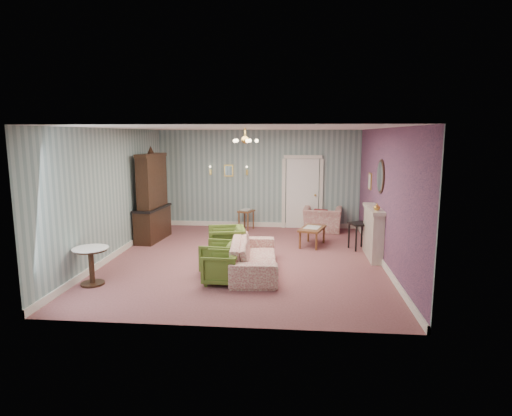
# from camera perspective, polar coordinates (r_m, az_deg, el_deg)

# --- Properties ---
(floor) EXTENTS (7.00, 7.00, 0.00)m
(floor) POSITION_cam_1_polar(r_m,az_deg,el_deg) (9.81, -1.38, -6.72)
(floor) COLOR #8C5152
(floor) RESTS_ON ground
(ceiling) EXTENTS (7.00, 7.00, 0.00)m
(ceiling) POSITION_cam_1_polar(r_m,az_deg,el_deg) (9.42, -1.46, 10.47)
(ceiling) COLOR white
(ceiling) RESTS_ON ground
(wall_back) EXTENTS (6.00, 0.00, 6.00)m
(wall_back) POSITION_cam_1_polar(r_m,az_deg,el_deg) (12.97, 0.37, 3.82)
(wall_back) COLOR slate
(wall_back) RESTS_ON ground
(wall_front) EXTENTS (6.00, 0.00, 6.00)m
(wall_front) POSITION_cam_1_polar(r_m,az_deg,el_deg) (6.10, -5.22, -2.83)
(wall_front) COLOR slate
(wall_front) RESTS_ON ground
(wall_left) EXTENTS (0.00, 7.00, 7.00)m
(wall_left) POSITION_cam_1_polar(r_m,az_deg,el_deg) (10.29, -18.26, 1.82)
(wall_left) COLOR slate
(wall_left) RESTS_ON ground
(wall_right) EXTENTS (0.00, 7.00, 7.00)m
(wall_right) POSITION_cam_1_polar(r_m,az_deg,el_deg) (9.64, 16.60, 1.40)
(wall_right) COLOR slate
(wall_right) RESTS_ON ground
(wall_right_floral) EXTENTS (0.00, 7.00, 7.00)m
(wall_right_floral) POSITION_cam_1_polar(r_m,az_deg,el_deg) (9.63, 16.51, 1.40)
(wall_right_floral) COLOR #B25973
(wall_right_floral) RESTS_ON ground
(door) EXTENTS (1.12, 0.12, 2.16)m
(door) POSITION_cam_1_polar(r_m,az_deg,el_deg) (12.93, 6.10, 2.10)
(door) COLOR white
(door) RESTS_ON floor
(olive_chair_a) EXTENTS (0.63, 0.67, 0.66)m
(olive_chair_a) POSITION_cam_1_polar(r_m,az_deg,el_deg) (8.21, -4.62, -7.64)
(olive_chair_a) COLOR #516523
(olive_chair_a) RESTS_ON floor
(olive_chair_b) EXTENTS (0.70, 0.74, 0.69)m
(olive_chair_b) POSITION_cam_1_polar(r_m,az_deg,el_deg) (8.87, -4.85, -6.21)
(olive_chair_b) COLOR #516523
(olive_chair_b) RESTS_ON floor
(olive_chair_c) EXTENTS (0.89, 0.93, 0.82)m
(olive_chair_c) POSITION_cam_1_polar(r_m,az_deg,el_deg) (9.73, -3.93, -4.39)
(olive_chair_c) COLOR #516523
(olive_chair_c) RESTS_ON floor
(sofa_chintz) EXTENTS (0.85, 2.33, 0.89)m
(sofa_chintz) POSITION_cam_1_polar(r_m,az_deg,el_deg) (8.82, -0.27, -5.59)
(sofa_chintz) COLOR #9E3F45
(sofa_chintz) RESTS_ON floor
(wingback_chair) EXTENTS (1.14, 0.81, 0.93)m
(wingback_chair) POSITION_cam_1_polar(r_m,az_deg,el_deg) (12.61, 8.73, -0.97)
(wingback_chair) COLOR #9E3F45
(wingback_chair) RESTS_ON floor
(dresser) EXTENTS (0.63, 1.49, 2.42)m
(dresser) POSITION_cam_1_polar(r_m,az_deg,el_deg) (11.67, -13.54, 1.72)
(dresser) COLOR black
(dresser) RESTS_ON floor
(fireplace) EXTENTS (0.30, 1.40, 1.16)m
(fireplace) POSITION_cam_1_polar(r_m,az_deg,el_deg) (10.15, 15.15, -3.12)
(fireplace) COLOR beige
(fireplace) RESTS_ON floor
(mantel_vase) EXTENTS (0.15, 0.15, 0.15)m
(mantel_vase) POSITION_cam_1_polar(r_m,az_deg,el_deg) (9.64, 15.60, 0.15)
(mantel_vase) COLOR gold
(mantel_vase) RESTS_ON fireplace
(oval_mirror) EXTENTS (0.04, 0.76, 0.84)m
(oval_mirror) POSITION_cam_1_polar(r_m,az_deg,el_deg) (9.97, 16.04, 4.01)
(oval_mirror) COLOR white
(oval_mirror) RESTS_ON wall_right
(framed_print) EXTENTS (0.04, 0.34, 0.42)m
(framed_print) POSITION_cam_1_polar(r_m,az_deg,el_deg) (11.32, 14.77, 3.42)
(framed_print) COLOR gold
(framed_print) RESTS_ON wall_right
(coffee_table) EXTENTS (0.76, 1.03, 0.47)m
(coffee_table) POSITION_cam_1_polar(r_m,az_deg,el_deg) (10.99, 7.40, -3.73)
(coffee_table) COLOR brown
(coffee_table) RESTS_ON floor
(side_table_black) EXTENTS (0.57, 0.57, 0.66)m
(side_table_black) POSITION_cam_1_polar(r_m,az_deg,el_deg) (10.82, 13.39, -3.62)
(side_table_black) COLOR black
(side_table_black) RESTS_ON floor
(pedestal_table) EXTENTS (0.83, 0.83, 0.71)m
(pedestal_table) POSITION_cam_1_polar(r_m,az_deg,el_deg) (8.65, -20.81, -7.16)
(pedestal_table) COLOR black
(pedestal_table) RESTS_ON floor
(nesting_table) EXTENTS (0.51, 0.57, 0.62)m
(nesting_table) POSITION_cam_1_polar(r_m,az_deg,el_deg) (12.75, -1.29, -1.47)
(nesting_table) COLOR brown
(nesting_table) RESTS_ON floor
(gilt_mirror_back) EXTENTS (0.28, 0.06, 0.36)m
(gilt_mirror_back) POSITION_cam_1_polar(r_m,az_deg,el_deg) (13.01, -3.61, 4.93)
(gilt_mirror_back) COLOR gold
(gilt_mirror_back) RESTS_ON wall_back
(sconce_left) EXTENTS (0.16, 0.12, 0.30)m
(sconce_left) POSITION_cam_1_polar(r_m,az_deg,el_deg) (13.09, -6.02, 4.92)
(sconce_left) COLOR gold
(sconce_left) RESTS_ON wall_back
(sconce_right) EXTENTS (0.16, 0.12, 0.30)m
(sconce_right) POSITION_cam_1_polar(r_m,az_deg,el_deg) (12.92, -1.21, 4.91)
(sconce_right) COLOR gold
(sconce_right) RESTS_ON wall_back
(chandelier) EXTENTS (0.56, 0.56, 0.36)m
(chandelier) POSITION_cam_1_polar(r_m,az_deg,el_deg) (9.42, -1.45, 8.82)
(chandelier) COLOR gold
(chandelier) RESTS_ON ceiling
(burgundy_cushion) EXTENTS (0.41, 0.28, 0.39)m
(burgundy_cushion) POSITION_cam_1_polar(r_m,az_deg,el_deg) (12.45, 8.54, -1.04)
(burgundy_cushion) COLOR maroon
(burgundy_cushion) RESTS_ON wingback_chair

